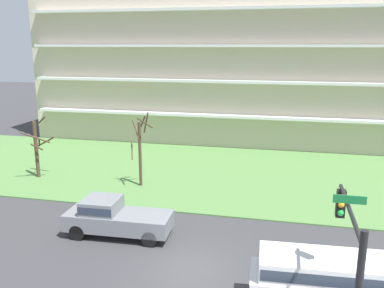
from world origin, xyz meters
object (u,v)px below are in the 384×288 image
(traffic_signal_mast, at_px, (349,267))
(van_white_center_left, at_px, (324,282))
(tree_left, at_px, (140,149))
(pickup_gray_near_left, at_px, (114,217))
(tree_far_left, at_px, (37,147))

(traffic_signal_mast, bearing_deg, van_white_center_left, 94.35)
(tree_left, height_order, pickup_gray_near_left, tree_left)
(tree_far_left, relative_size, van_white_center_left, 0.87)
(pickup_gray_near_left, relative_size, van_white_center_left, 1.03)
(pickup_gray_near_left, xyz_separation_m, traffic_signal_mast, (10.17, -7.56, 2.75))
(pickup_gray_near_left, bearing_deg, tree_left, -82.69)
(van_white_center_left, bearing_deg, tree_left, 130.20)
(traffic_signal_mast, bearing_deg, tree_left, 127.27)
(tree_left, distance_m, pickup_gray_near_left, 7.69)
(tree_left, height_order, traffic_signal_mast, traffic_signal_mast)
(pickup_gray_near_left, distance_m, traffic_signal_mast, 12.97)
(tree_far_left, xyz_separation_m, tree_left, (7.97, -0.17, 0.33))
(van_white_center_left, xyz_separation_m, traffic_signal_mast, (0.23, -3.07, 2.37))
(pickup_gray_near_left, distance_m, van_white_center_left, 10.91)
(van_white_center_left, bearing_deg, pickup_gray_near_left, 152.72)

